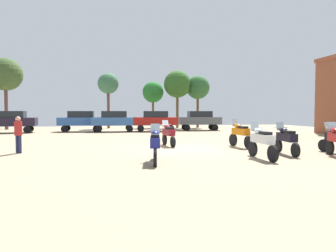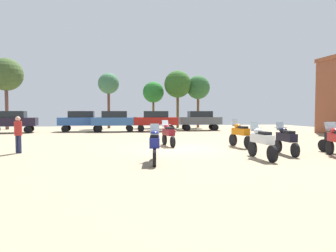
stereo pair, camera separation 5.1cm
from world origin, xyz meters
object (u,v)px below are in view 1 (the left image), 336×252
(car_2, at_px, (11,120))
(tree_3, at_px, (108,84))
(motorcycle_5, at_px, (155,144))
(tree_6, at_px, (198,88))
(car_5, at_px, (114,120))
(person_1, at_px, (18,132))
(car_3, at_px, (81,120))
(tree_5, at_px, (153,92))
(motorcycle_8, at_px, (262,141))
(motorcycle_7, at_px, (286,139))
(motorcycle_10, at_px, (240,134))
(tree_2, at_px, (177,84))
(car_1, at_px, (155,119))
(motorcycle_9, at_px, (168,134))
(tree_1, at_px, (5,75))

(car_2, xyz_separation_m, tree_3, (8.72, 6.07, 3.98))
(motorcycle_5, distance_m, tree_6, 25.95)
(car_5, bearing_deg, person_1, 162.47)
(car_2, relative_size, car_5, 1.03)
(car_3, relative_size, tree_5, 0.78)
(tree_6, bearing_deg, motorcycle_8, -100.66)
(motorcycle_7, bearing_deg, tree_3, 115.00)
(motorcycle_10, xyz_separation_m, tree_2, (1.09, 20.04, 4.47))
(motorcycle_10, relative_size, tree_3, 0.33)
(car_1, distance_m, person_1, 16.63)
(motorcycle_8, xyz_separation_m, motorcycle_10, (0.86, 3.89, 0.00))
(tree_5, bearing_deg, motorcycle_10, -85.20)
(tree_3, bearing_deg, motorcycle_9, -80.03)
(car_5, bearing_deg, car_3, 76.02)
(car_5, bearing_deg, motorcycle_8, -162.65)
(motorcycle_8, distance_m, car_2, 23.66)
(motorcycle_10, xyz_separation_m, tree_3, (-7.07, 20.52, 4.41))
(motorcycle_10, bearing_deg, person_1, 172.07)
(motorcycle_9, height_order, tree_5, tree_5)
(car_5, distance_m, tree_6, 12.30)
(tree_1, bearing_deg, motorcycle_10, -48.33)
(tree_6, bearing_deg, tree_2, -179.11)
(car_5, height_order, tree_5, tree_5)
(car_1, distance_m, car_3, 7.22)
(tree_5, bearing_deg, person_1, -113.91)
(car_2, bearing_deg, motorcycle_10, -136.19)
(car_1, distance_m, tree_5, 7.55)
(tree_1, xyz_separation_m, tree_2, (19.06, -0.16, -0.72))
(car_1, relative_size, person_1, 2.60)
(tree_1, bearing_deg, tree_3, 1.72)
(motorcycle_10, bearing_deg, tree_1, 122.78)
(car_3, relative_size, tree_3, 0.68)
(motorcycle_9, bearing_deg, tree_6, 61.14)
(tree_2, bearing_deg, tree_5, 163.54)
(motorcycle_8, relative_size, car_5, 0.53)
(motorcycle_10, xyz_separation_m, tree_6, (3.66, 20.08, 4.12))
(car_3, bearing_deg, motorcycle_9, -154.78)
(motorcycle_10, height_order, tree_1, tree_1)
(car_5, bearing_deg, tree_2, -52.84)
(motorcycle_9, height_order, tree_3, tree_3)
(motorcycle_8, relative_size, car_3, 0.52)
(motorcycle_10, xyz_separation_m, tree_1, (-17.98, 20.19, 5.20))
(motorcycle_8, distance_m, car_5, 19.03)
(car_2, relative_size, tree_5, 0.79)
(motorcycle_7, distance_m, motorcycle_9, 6.27)
(car_5, bearing_deg, tree_1, 62.61)
(motorcycle_5, distance_m, tree_2, 25.20)
(motorcycle_8, distance_m, tree_3, 25.58)
(car_5, bearing_deg, motorcycle_7, -156.88)
(motorcycle_10, bearing_deg, car_5, 105.70)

